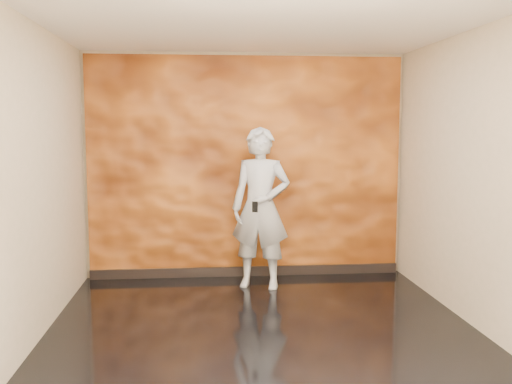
# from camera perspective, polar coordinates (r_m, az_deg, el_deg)

# --- Properties ---
(room) EXTENTS (4.02, 4.02, 2.81)m
(room) POSITION_cam_1_polar(r_m,az_deg,el_deg) (5.19, 0.64, 1.18)
(room) COLOR black
(room) RESTS_ON ground
(feature_wall) EXTENTS (3.90, 0.06, 2.75)m
(feature_wall) POSITION_cam_1_polar(r_m,az_deg,el_deg) (7.14, -1.00, 2.47)
(feature_wall) COLOR orange
(feature_wall) RESTS_ON ground
(baseboard) EXTENTS (3.90, 0.04, 0.12)m
(baseboard) POSITION_cam_1_polar(r_m,az_deg,el_deg) (7.31, -0.96, -7.92)
(baseboard) COLOR black
(baseboard) RESTS_ON ground
(man) EXTENTS (0.79, 0.64, 1.88)m
(man) POSITION_cam_1_polar(r_m,az_deg,el_deg) (6.66, 0.46, -1.61)
(man) COLOR #A5ACB6
(man) RESTS_ON ground
(phone) EXTENTS (0.07, 0.04, 0.12)m
(phone) POSITION_cam_1_polar(r_m,az_deg,el_deg) (6.38, -0.11, -1.50)
(phone) COLOR black
(phone) RESTS_ON man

